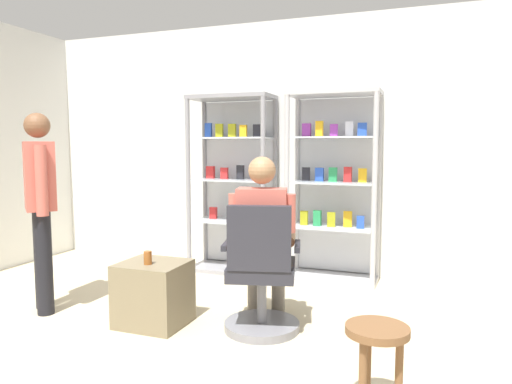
# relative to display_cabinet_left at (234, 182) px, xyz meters

# --- Properties ---
(back_wall) EXTENTS (6.00, 0.10, 2.70)m
(back_wall) POSITION_rel_display_cabinet_left_xyz_m (0.55, 0.24, 0.38)
(back_wall) COLOR silver
(back_wall) RESTS_ON ground
(display_cabinet_left) EXTENTS (0.90, 0.45, 1.90)m
(display_cabinet_left) POSITION_rel_display_cabinet_left_xyz_m (0.00, 0.00, 0.00)
(display_cabinet_left) COLOR gray
(display_cabinet_left) RESTS_ON ground
(display_cabinet_right) EXTENTS (0.90, 0.45, 1.90)m
(display_cabinet_right) POSITION_rel_display_cabinet_left_xyz_m (1.10, -0.00, -0.00)
(display_cabinet_right) COLOR #B7B7BC
(display_cabinet_right) RESTS_ON ground
(office_chair) EXTENTS (0.62, 0.59, 0.96)m
(office_chair) POSITION_rel_display_cabinet_left_xyz_m (0.88, -1.59, -0.58)
(office_chair) COLOR slate
(office_chair) RESTS_ON ground
(seated_shopkeeper) EXTENTS (0.55, 0.62, 1.29)m
(seated_shopkeeper) POSITION_rel_display_cabinet_left_xyz_m (0.84, -1.43, -0.26)
(seated_shopkeeper) COLOR slate
(seated_shopkeeper) RESTS_ON ground
(storage_crate) EXTENTS (0.49, 0.44, 0.48)m
(storage_crate) POSITION_rel_display_cabinet_left_xyz_m (0.05, -1.71, -0.73)
(storage_crate) COLOR #72664C
(storage_crate) RESTS_ON ground
(tea_glass) EXTENTS (0.06, 0.06, 0.10)m
(tea_glass) POSITION_rel_display_cabinet_left_xyz_m (0.04, -1.77, -0.43)
(tea_glass) COLOR brown
(tea_glass) RESTS_ON storage_crate
(standing_customer) EXTENTS (0.42, 0.40, 1.63)m
(standing_customer) POSITION_rel_display_cabinet_left_xyz_m (-0.97, -1.77, -0.04)
(standing_customer) COLOR black
(standing_customer) RESTS_ON ground
(wooden_stool) EXTENTS (0.32, 0.32, 0.47)m
(wooden_stool) POSITION_rel_display_cabinet_left_xyz_m (1.78, -2.38, -0.60)
(wooden_stool) COLOR brown
(wooden_stool) RESTS_ON ground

